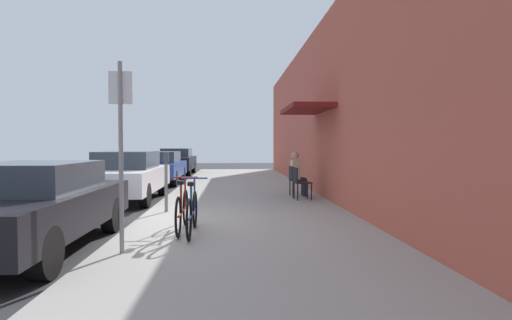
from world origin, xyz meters
name	(u,v)px	position (x,y,z in m)	size (l,w,h in m)	color
ground_plane	(131,230)	(0.00, 0.00, 0.00)	(60.00, 60.00, 0.00)	#2D2D30
sidewalk_slab	(247,210)	(2.25, 2.00, 0.06)	(4.50, 32.00, 0.12)	#9E9B93
building_facade	(346,103)	(4.64, 2.01, 2.61)	(1.40, 32.00, 5.23)	#BC5442
parked_car_0	(32,205)	(-1.10, -1.51, 0.70)	(1.80, 4.40, 1.33)	black
parked_car_1	(127,175)	(-1.10, 4.21, 0.73)	(1.80, 4.40, 1.42)	silver
parked_car_2	(159,167)	(-1.10, 9.61, 0.70)	(1.80, 4.40, 1.34)	navy
parked_car_3	(177,161)	(-1.10, 15.11, 0.74)	(1.80, 4.40, 1.43)	black
parking_meter	(166,177)	(0.45, 1.39, 0.89)	(0.12, 0.10, 1.32)	slate
street_sign	(121,142)	(0.40, -2.17, 1.64)	(0.32, 0.06, 2.60)	gray
bicycle_0	(192,212)	(1.24, -0.97, 0.48)	(0.46, 1.71, 0.90)	black
bicycle_1	(182,210)	(1.05, -0.72, 0.48)	(0.46, 1.71, 0.90)	black
cafe_chair_0	(300,181)	(3.74, 3.27, 0.62)	(0.48, 0.48, 0.87)	black
cafe_chair_1	(295,179)	(3.74, 4.09, 0.62)	(0.48, 0.48, 0.87)	black
seated_patron_1	(297,172)	(3.80, 4.09, 0.82)	(0.45, 0.38, 1.29)	#232838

